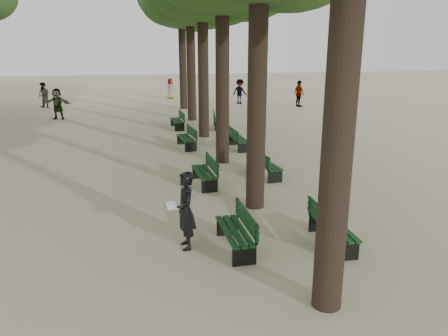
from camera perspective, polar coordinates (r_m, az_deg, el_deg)
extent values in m
plane|color=#B9AE8C|center=(9.64, -0.14, -11.94)|extent=(120.00, 120.00, 0.00)
cylinder|color=#33261C|center=(7.12, 15.07, 9.28)|extent=(0.52, 0.52, 7.50)
cylinder|color=#33261C|center=(11.81, 4.39, 12.21)|extent=(0.52, 0.52, 7.50)
cylinder|color=#33261C|center=(16.68, -0.21, 13.34)|extent=(0.52, 0.52, 7.50)
cylinder|color=#33261C|center=(21.61, -2.75, 13.92)|extent=(0.52, 0.52, 7.50)
cylinder|color=#33261C|center=(26.56, -4.34, 14.27)|extent=(0.52, 0.52, 7.50)
cylinder|color=#33261C|center=(31.53, -5.44, 14.50)|extent=(0.52, 0.52, 7.50)
cube|color=black|center=(10.02, 1.35, -9.39)|extent=(0.58, 1.82, 0.45)
cube|color=black|center=(9.92, 1.36, -8.21)|extent=(0.60, 1.82, 0.04)
cube|color=black|center=(9.88, 2.95, -6.63)|extent=(0.10, 1.80, 0.40)
cube|color=black|center=(14.39, -2.65, -1.39)|extent=(0.63, 1.83, 0.45)
cube|color=black|center=(14.32, -2.66, -0.53)|extent=(0.65, 1.83, 0.04)
cube|color=black|center=(14.31, -1.58, 0.58)|extent=(0.15, 1.80, 0.40)
cube|color=black|center=(19.64, -4.97, 3.29)|extent=(0.75, 1.85, 0.45)
cube|color=black|center=(19.59, -4.99, 3.93)|extent=(0.77, 1.85, 0.04)
cube|color=black|center=(19.60, -4.21, 4.76)|extent=(0.27, 1.79, 0.40)
cube|color=black|center=(24.23, -6.16, 5.67)|extent=(0.64, 1.83, 0.45)
cube|color=black|center=(24.19, -6.18, 6.20)|extent=(0.66, 1.83, 0.04)
cube|color=black|center=(24.19, -5.53, 6.86)|extent=(0.16, 1.80, 0.40)
cube|color=black|center=(10.54, 14.05, -8.56)|extent=(0.52, 1.80, 0.45)
cube|color=black|center=(10.45, 14.13, -7.44)|extent=(0.54, 1.80, 0.04)
cube|color=black|center=(10.23, 12.80, -6.21)|extent=(0.04, 1.80, 0.40)
cube|color=black|center=(15.40, 5.53, -0.28)|extent=(0.76, 1.85, 0.45)
cube|color=black|center=(15.34, 5.55, 0.53)|extent=(0.78, 1.86, 0.04)
cube|color=black|center=(15.16, 4.61, 1.42)|extent=(0.28, 1.79, 0.40)
cube|color=black|center=(19.42, 1.99, 3.19)|extent=(0.60, 1.82, 0.45)
cube|color=black|center=(19.37, 2.00, 3.84)|extent=(0.62, 1.82, 0.04)
cube|color=black|center=(19.24, 1.20, 4.59)|extent=(0.12, 1.80, 0.40)
cube|color=black|center=(24.18, -0.62, 5.74)|extent=(0.76, 1.85, 0.45)
cube|color=black|center=(24.14, -0.63, 6.27)|extent=(0.78, 1.86, 0.04)
cube|color=black|center=(24.09, -1.30, 6.89)|extent=(0.28, 1.79, 0.40)
imported|color=black|center=(9.86, -5.03, -5.57)|extent=(0.44, 0.76, 1.81)
cube|color=white|center=(9.79, -6.51, -4.86)|extent=(0.37, 0.29, 0.12)
imported|color=#262628|center=(28.92, -20.94, 7.84)|extent=(1.80, 0.79, 1.90)
imported|color=#262628|center=(34.49, -22.45, 8.78)|extent=(0.95, 0.78, 1.83)
imported|color=#262628|center=(32.99, 9.77, 9.55)|extent=(0.64, 1.19, 1.92)
imported|color=#262628|center=(34.12, 2.08, 9.94)|extent=(1.15, 1.11, 1.89)
imported|color=#262628|center=(37.72, -7.02, 10.25)|extent=(0.77, 0.86, 1.68)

